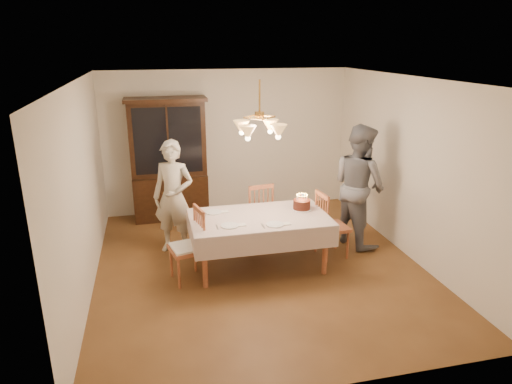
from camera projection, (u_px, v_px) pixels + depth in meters
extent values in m
plane|color=brown|center=(259.00, 266.00, 6.52)|extent=(5.00, 5.00, 0.00)
plane|color=white|center=(260.00, 80.00, 5.71)|extent=(5.00, 5.00, 0.00)
plane|color=beige|center=(228.00, 141.00, 8.43)|extent=(4.50, 0.00, 4.50)
plane|color=beige|center=(329.00, 262.00, 3.80)|extent=(4.50, 0.00, 4.50)
plane|color=beige|center=(83.00, 191.00, 5.63)|extent=(0.00, 5.00, 5.00)
plane|color=beige|center=(410.00, 169.00, 6.60)|extent=(0.00, 5.00, 5.00)
cube|color=brown|center=(259.00, 218.00, 6.30)|extent=(1.80, 1.00, 0.04)
cube|color=beige|center=(259.00, 217.00, 6.29)|extent=(1.90, 1.10, 0.01)
cylinder|color=brown|center=(205.00, 263.00, 5.85)|extent=(0.07, 0.07, 0.71)
cylinder|color=brown|center=(325.00, 250.00, 6.20)|extent=(0.07, 0.07, 0.71)
cylinder|color=brown|center=(198.00, 237.00, 6.62)|extent=(0.07, 0.07, 0.71)
cylinder|color=brown|center=(305.00, 227.00, 6.98)|extent=(0.07, 0.07, 0.71)
cube|color=black|center=(171.00, 196.00, 8.22)|extent=(1.30, 0.50, 0.80)
cube|color=black|center=(168.00, 139.00, 7.94)|extent=(1.30, 0.40, 1.30)
cube|color=black|center=(168.00, 141.00, 7.76)|extent=(1.14, 0.01, 1.14)
cube|color=black|center=(165.00, 99.00, 7.69)|extent=(1.38, 0.54, 0.06)
cube|color=brown|center=(257.00, 215.00, 7.20)|extent=(0.50, 0.48, 0.05)
cube|color=brown|center=(261.00, 187.00, 6.87)|extent=(0.40, 0.10, 0.06)
cylinder|color=brown|center=(263.00, 223.00, 7.49)|extent=(0.04, 0.04, 0.43)
cylinder|color=brown|center=(242.00, 227.00, 7.36)|extent=(0.04, 0.04, 0.43)
cylinder|color=brown|center=(271.00, 231.00, 7.19)|extent=(0.04, 0.04, 0.43)
cylinder|color=brown|center=(250.00, 234.00, 7.06)|extent=(0.04, 0.04, 0.43)
cube|color=brown|center=(187.00, 249.00, 6.01)|extent=(0.51, 0.52, 0.05)
cube|color=brown|center=(199.00, 210.00, 5.92)|extent=(0.12, 0.40, 0.06)
cylinder|color=brown|center=(171.00, 262.00, 6.16)|extent=(0.04, 0.04, 0.43)
cylinder|color=brown|center=(179.00, 274.00, 5.86)|extent=(0.04, 0.04, 0.43)
cylinder|color=brown|center=(195.00, 257.00, 6.30)|extent=(0.04, 0.04, 0.43)
cylinder|color=brown|center=(204.00, 268.00, 6.00)|extent=(0.04, 0.04, 0.43)
cube|color=silver|center=(186.00, 247.00, 6.00)|extent=(0.46, 0.47, 0.03)
cube|color=brown|center=(332.00, 227.00, 6.72)|extent=(0.46, 0.48, 0.05)
cube|color=brown|center=(322.00, 195.00, 6.50)|extent=(0.07, 0.40, 0.06)
cylinder|color=brown|center=(348.00, 245.00, 6.68)|extent=(0.04, 0.04, 0.43)
cylinder|color=brown|center=(336.00, 236.00, 7.01)|extent=(0.04, 0.04, 0.43)
cylinder|color=brown|center=(327.00, 248.00, 6.58)|extent=(0.04, 0.04, 0.43)
cylinder|color=brown|center=(316.00, 239.00, 6.90)|extent=(0.04, 0.04, 0.43)
imported|color=beige|center=(173.00, 197.00, 6.76)|extent=(0.74, 0.64, 1.71)
imported|color=slate|center=(359.00, 185.00, 7.02)|extent=(0.95, 1.09, 1.90)
cylinder|color=white|center=(302.00, 209.00, 6.54)|extent=(0.30, 0.30, 0.01)
cylinder|color=#39140D|center=(302.00, 204.00, 6.52)|extent=(0.25, 0.25, 0.13)
cylinder|color=#598CD8|center=(307.00, 197.00, 6.51)|extent=(0.01, 0.01, 0.07)
sphere|color=#FFB23F|center=(307.00, 195.00, 6.49)|extent=(0.01, 0.01, 0.01)
cylinder|color=pink|center=(306.00, 197.00, 6.53)|extent=(0.01, 0.01, 0.07)
sphere|color=#FFB23F|center=(306.00, 194.00, 6.52)|extent=(0.01, 0.01, 0.01)
cylinder|color=#EACC66|center=(305.00, 196.00, 6.55)|extent=(0.01, 0.01, 0.07)
sphere|color=#FFB23F|center=(305.00, 194.00, 6.53)|extent=(0.01, 0.01, 0.01)
cylinder|color=#598CD8|center=(303.00, 196.00, 6.56)|extent=(0.01, 0.01, 0.07)
sphere|color=#FFB23F|center=(303.00, 193.00, 6.54)|extent=(0.01, 0.01, 0.01)
cylinder|color=pink|center=(301.00, 196.00, 6.56)|extent=(0.01, 0.01, 0.07)
sphere|color=#FFB23F|center=(301.00, 193.00, 6.55)|extent=(0.01, 0.01, 0.01)
cylinder|color=#EACC66|center=(299.00, 196.00, 6.55)|extent=(0.01, 0.01, 0.07)
sphere|color=#FFB23F|center=(300.00, 193.00, 6.54)|extent=(0.01, 0.01, 0.01)
cylinder|color=#598CD8|center=(298.00, 196.00, 6.54)|extent=(0.01, 0.01, 0.07)
sphere|color=#FFB23F|center=(298.00, 194.00, 6.53)|extent=(0.01, 0.01, 0.01)
cylinder|color=pink|center=(297.00, 197.00, 6.52)|extent=(0.01, 0.01, 0.07)
sphere|color=#FFB23F|center=(297.00, 194.00, 6.51)|extent=(0.01, 0.01, 0.01)
cylinder|color=#EACC66|center=(297.00, 197.00, 6.50)|extent=(0.01, 0.01, 0.07)
sphere|color=#FFB23F|center=(297.00, 195.00, 6.49)|extent=(0.01, 0.01, 0.01)
cylinder|color=#598CD8|center=(297.00, 198.00, 6.47)|extent=(0.01, 0.01, 0.07)
sphere|color=#FFB23F|center=(297.00, 195.00, 6.46)|extent=(0.01, 0.01, 0.01)
cylinder|color=pink|center=(298.00, 198.00, 6.45)|extent=(0.01, 0.01, 0.07)
sphere|color=#FFB23F|center=(298.00, 196.00, 6.44)|extent=(0.01, 0.01, 0.01)
cylinder|color=#EACC66|center=(299.00, 199.00, 6.43)|extent=(0.01, 0.01, 0.07)
sphere|color=#FFB23F|center=(299.00, 196.00, 6.42)|extent=(0.01, 0.01, 0.01)
cylinder|color=#598CD8|center=(301.00, 199.00, 6.42)|extent=(0.01, 0.01, 0.07)
sphere|color=#FFB23F|center=(301.00, 196.00, 6.41)|extent=(0.01, 0.01, 0.01)
cylinder|color=pink|center=(303.00, 199.00, 6.42)|extent=(0.01, 0.01, 0.07)
sphere|color=#FFB23F|center=(303.00, 197.00, 6.41)|extent=(0.01, 0.01, 0.01)
cylinder|color=#EACC66|center=(304.00, 199.00, 6.43)|extent=(0.01, 0.01, 0.07)
sphere|color=#FFB23F|center=(305.00, 196.00, 6.41)|extent=(0.01, 0.01, 0.01)
cylinder|color=#598CD8|center=(306.00, 199.00, 6.44)|extent=(0.01, 0.01, 0.07)
sphere|color=#FFB23F|center=(306.00, 196.00, 6.43)|extent=(0.01, 0.01, 0.01)
cylinder|color=pink|center=(307.00, 198.00, 6.46)|extent=(0.01, 0.01, 0.07)
sphere|color=#FFB23F|center=(307.00, 196.00, 6.45)|extent=(0.01, 0.01, 0.01)
cylinder|color=#EACC66|center=(307.00, 198.00, 6.48)|extent=(0.01, 0.01, 0.07)
sphere|color=#FFB23F|center=(307.00, 195.00, 6.47)|extent=(0.01, 0.01, 0.01)
cylinder|color=white|center=(230.00, 226.00, 5.95)|extent=(0.24, 0.24, 0.02)
cube|color=silver|center=(217.00, 227.00, 5.92)|extent=(0.01, 0.16, 0.01)
cube|color=silver|center=(242.00, 225.00, 5.99)|extent=(0.10, 0.10, 0.01)
cylinder|color=white|center=(275.00, 225.00, 5.99)|extent=(0.23, 0.23, 0.02)
cube|color=silver|center=(263.00, 226.00, 5.95)|extent=(0.01, 0.16, 0.01)
cube|color=silver|center=(287.00, 224.00, 6.02)|extent=(0.10, 0.10, 0.01)
cylinder|color=white|center=(214.00, 212.00, 6.42)|extent=(0.23, 0.23, 0.02)
cube|color=silver|center=(202.00, 213.00, 6.39)|extent=(0.01, 0.16, 0.01)
cube|color=silver|center=(225.00, 211.00, 6.46)|extent=(0.10, 0.10, 0.01)
cylinder|color=#BF8C3F|center=(260.00, 96.00, 5.78)|extent=(0.02, 0.02, 0.40)
cylinder|color=#BF8C3F|center=(260.00, 115.00, 5.85)|extent=(0.12, 0.12, 0.10)
cone|color=#D8994C|center=(270.00, 126.00, 6.14)|extent=(0.22, 0.22, 0.18)
sphere|color=#FFD899|center=(270.00, 131.00, 6.16)|extent=(0.07, 0.07, 0.07)
cone|color=#D8994C|center=(242.00, 127.00, 6.05)|extent=(0.22, 0.22, 0.18)
sphere|color=#FFD899|center=(242.00, 133.00, 6.07)|extent=(0.07, 0.07, 0.07)
cone|color=#D8994C|center=(248.00, 133.00, 5.68)|extent=(0.22, 0.22, 0.18)
sphere|color=#FFD899|center=(248.00, 138.00, 5.71)|extent=(0.07, 0.07, 0.07)
cone|color=#D8994C|center=(278.00, 131.00, 5.77)|extent=(0.22, 0.22, 0.18)
sphere|color=#FFD899|center=(278.00, 137.00, 5.79)|extent=(0.07, 0.07, 0.07)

